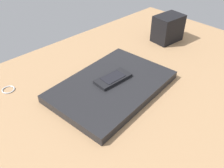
{
  "coord_description": "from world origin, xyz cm",
  "views": [
    {
      "loc": [
        44.3,
        38.94,
        47.8
      ],
      "look_at": [
        5.07,
        -2.2,
        5.0
      ],
      "focal_mm": 38.43,
      "sensor_mm": 36.0,
      "label": 1
    }
  ],
  "objects_px": {
    "laptop_closed": "(112,86)",
    "cell_phone_on_laptop": "(113,78)",
    "desk_organizer": "(168,28)",
    "key_ring": "(8,90)"
  },
  "relations": [
    {
      "from": "laptop_closed",
      "to": "cell_phone_on_laptop",
      "type": "height_order",
      "value": "cell_phone_on_laptop"
    },
    {
      "from": "desk_organizer",
      "to": "key_ring",
      "type": "bearing_deg",
      "value": -6.59
    },
    {
      "from": "laptop_closed",
      "to": "desk_organizer",
      "type": "bearing_deg",
      "value": -174.17
    },
    {
      "from": "laptop_closed",
      "to": "cell_phone_on_laptop",
      "type": "distance_m",
      "value": 0.02
    },
    {
      "from": "cell_phone_on_laptop",
      "to": "desk_organizer",
      "type": "height_order",
      "value": "desk_organizer"
    },
    {
      "from": "key_ring",
      "to": "desk_organizer",
      "type": "distance_m",
      "value": 0.63
    },
    {
      "from": "key_ring",
      "to": "desk_organizer",
      "type": "xyz_separation_m",
      "value": [
        -0.61,
        0.13,
        0.05
      ]
    },
    {
      "from": "laptop_closed",
      "to": "desk_organizer",
      "type": "distance_m",
      "value": 0.4
    },
    {
      "from": "laptop_closed",
      "to": "key_ring",
      "type": "xyz_separation_m",
      "value": [
        0.23,
        -0.21,
        -0.01
      ]
    },
    {
      "from": "key_ring",
      "to": "desk_organizer",
      "type": "height_order",
      "value": "desk_organizer"
    }
  ]
}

